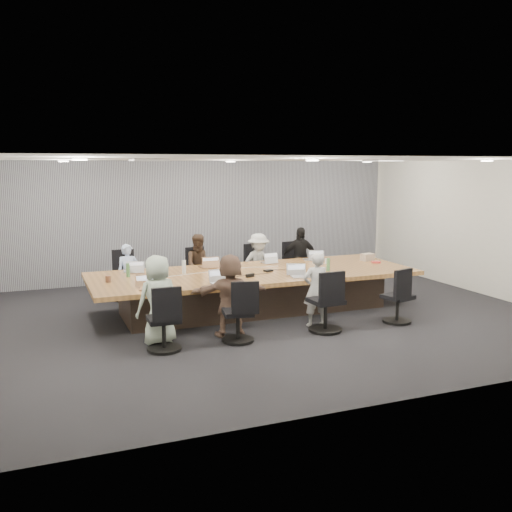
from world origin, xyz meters
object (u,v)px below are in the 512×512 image
object	(u,v)px
chair_2	(253,272)
person_2	(258,263)
chair_5	(238,317)
snack_packet	(376,262)
person_1	(200,266)
laptop_2	(269,262)
chair_6	(326,306)
bottle_green_right	(328,264)
person_6	(316,289)
laptop_1	(208,266)
mug_brown	(108,279)
laptop_5	(220,283)
chair_3	(293,269)
chair_0	(126,280)
stapler	(250,275)
person_5	(230,295)
person_4	(158,300)
bottle_clear	(184,267)
chair_7	(398,301)
chair_1	(196,276)
conference_table	(254,289)
laptop_3	(311,259)
bottle_green_left	(128,270)
chair_4	(164,325)
person_0	(128,274)
laptop_4	(151,289)
person_3	(300,258)
laptop_6	(302,277)
laptop_0	(133,271)

from	to	relation	value
chair_2	person_2	size ratio (longest dim) A/B	0.61
chair_5	snack_packet	distance (m)	3.97
person_1	laptop_2	world-z (taller)	person_1
chair_5	snack_packet	xyz separation A→B (m)	(3.58, 1.68, 0.37)
chair_6	bottle_green_right	world-z (taller)	bottle_green_right
laptop_2	person_6	bearing A→B (deg)	84.95
person_1	person_6	bearing A→B (deg)	-57.29
laptop_1	mug_brown	size ratio (longest dim) A/B	3.04
laptop_5	chair_3	bearing A→B (deg)	43.47
chair_0	bottle_green_right	bearing A→B (deg)	150.27
person_6	stapler	xyz separation A→B (m)	(-0.85, 0.89, 0.14)
person_2	laptop_2	size ratio (longest dim) A/B	4.36
chair_2	person_5	xyz separation A→B (m)	(-1.56, -3.05, 0.27)
person_4	bottle_clear	xyz separation A→B (m)	(0.83, 1.66, 0.17)
laptop_2	person_1	bearing A→B (deg)	-27.29
chair_6	laptop_5	world-z (taller)	chair_6
chair_7	chair_2	bearing A→B (deg)	96.12
chair_1	chair_2	size ratio (longest dim) A/B	0.98
chair_5	chair_6	world-z (taller)	chair_6
chair_3	chair_2	bearing A→B (deg)	-9.23
conference_table	person_5	world-z (taller)	person_5
laptop_3	chair_6	bearing A→B (deg)	81.16
bottle_green_left	chair_4	bearing A→B (deg)	-85.13
person_0	stapler	bearing A→B (deg)	-42.32
chair_4	laptop_4	distance (m)	0.97
chair_4	person_1	size ratio (longest dim) A/B	0.60
person_5	laptop_2	bearing A→B (deg)	-117.13
person_4	mug_brown	world-z (taller)	person_4
chair_3	laptop_1	distance (m)	2.45
person_3	person_2	bearing A→B (deg)	-166.92
laptop_2	chair_0	bearing A→B (deg)	-22.28
chair_4	bottle_clear	world-z (taller)	bottle_clear
person_6	bottle_clear	bearing A→B (deg)	-37.23
laptop_5	bottle_clear	distance (m)	1.16
chair_3	person_6	world-z (taller)	person_6
person_2	snack_packet	world-z (taller)	person_2
person_4	chair_5	bearing A→B (deg)	148.83
laptop_6	stapler	bearing A→B (deg)	167.70
bottle_clear	person_0	bearing A→B (deg)	129.39
person_1	person_3	size ratio (longest dim) A/B	0.96
bottle_green_left	bottle_green_right	bearing A→B (deg)	-12.12
person_2	laptop_4	bearing A→B (deg)	-151.47
laptop_5	bottle_green_left	world-z (taller)	bottle_green_left
laptop_0	laptop_5	xyz separation A→B (m)	(1.17, -1.60, 0.00)
person_0	bottle_green_right	bearing A→B (deg)	-25.03
person_2	bottle_clear	world-z (taller)	person_2
chair_3	laptop_2	size ratio (longest dim) A/B	2.67
person_4	laptop_2	bearing A→B (deg)	-155.89
bottle_clear	laptop_4	bearing A→B (deg)	-126.74
laptop_2	bottle_green_right	bearing A→B (deg)	115.98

